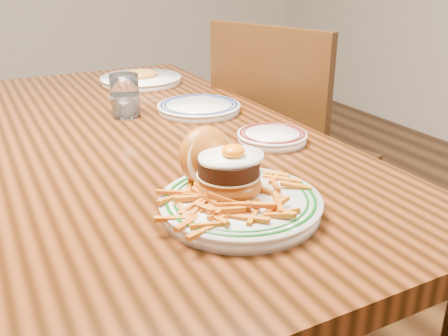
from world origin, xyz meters
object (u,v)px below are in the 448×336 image
table (136,165)px  chair_right (286,154)px  side_plate (272,136)px  main_plate (235,190)px

table → chair_right: chair_right is taller
table → side_plate: bearing=-38.9°
table → side_plate: 0.37m
main_plate → side_plate: bearing=38.2°
main_plate → side_plate: 0.36m
side_plate → main_plate: bearing=-128.8°
chair_right → side_plate: chair_right is taller
table → chair_right: bearing=16.8°
table → side_plate: size_ratio=9.49×
main_plate → side_plate: size_ratio=1.77×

